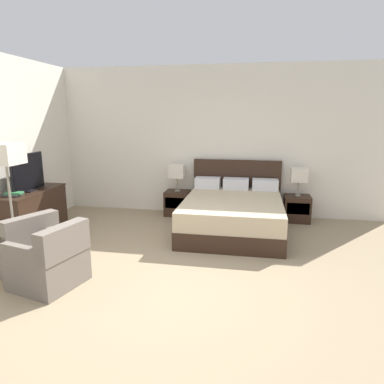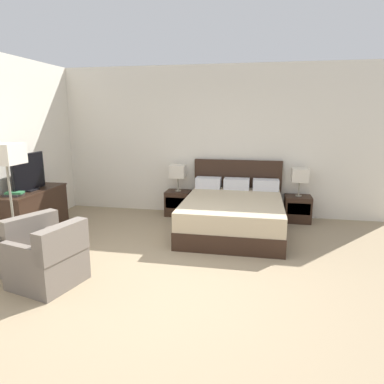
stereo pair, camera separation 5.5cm
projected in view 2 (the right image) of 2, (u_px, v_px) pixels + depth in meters
ground_plane at (162, 289)px, 3.91m from camera, size 9.72×9.72×0.00m
wall_back at (206, 141)px, 6.72m from camera, size 6.99×0.06×2.88m
wall_left at (4, 148)px, 5.40m from camera, size 0.06×5.04×2.88m
bed at (233, 213)px, 5.84m from camera, size 1.69×2.09×1.10m
nightstand_left at (178, 203)px, 6.80m from camera, size 0.47×0.41×0.48m
nightstand_right at (298, 209)px, 6.37m from camera, size 0.47×0.41×0.48m
table_lamp_left at (178, 172)px, 6.66m from camera, size 0.29×0.29×0.52m
table_lamp_right at (300, 175)px, 6.24m from camera, size 0.29×0.29×0.52m
dresser at (34, 211)px, 5.75m from camera, size 0.47×1.33×0.73m
tv at (29, 173)px, 5.56m from camera, size 0.18×0.77×0.61m
book_red_cover at (14, 195)px, 5.26m from camera, size 0.26×0.22×0.03m
book_blue_cover at (15, 193)px, 5.25m from camera, size 0.27×0.19×0.03m
armchair_by_window at (23, 248)px, 4.38m from camera, size 0.91×0.91×0.76m
armchair_companion at (50, 262)px, 3.96m from camera, size 0.83×0.83×0.76m
floor_lamp at (6, 160)px, 4.71m from camera, size 0.39×0.39×1.57m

